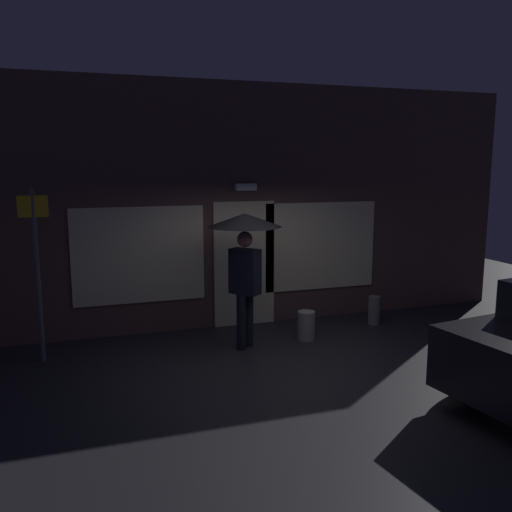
# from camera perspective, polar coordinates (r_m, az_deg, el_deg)

# --- Properties ---
(ground_plane) EXTENTS (18.00, 18.00, 0.00)m
(ground_plane) POSITION_cam_1_polar(r_m,az_deg,el_deg) (7.79, 3.62, -11.62)
(ground_plane) COLOR #26262B
(building_facade) EXTENTS (10.47, 0.48, 4.21)m
(building_facade) POSITION_cam_1_polar(r_m,az_deg,el_deg) (9.50, -1.59, 5.18)
(building_facade) COLOR brown
(building_facade) RESTS_ON ground
(person_with_umbrella) EXTENTS (1.13, 1.13, 2.10)m
(person_with_umbrella) POSITION_cam_1_polar(r_m,az_deg,el_deg) (8.16, -1.19, 1.55)
(person_with_umbrella) COLOR black
(person_with_umbrella) RESTS_ON ground
(street_sign_post) EXTENTS (0.40, 0.07, 2.50)m
(street_sign_post) POSITION_cam_1_polar(r_m,az_deg,el_deg) (8.20, -22.19, -0.96)
(street_sign_post) COLOR #595B60
(street_sign_post) RESTS_ON ground
(sidewalk_bollard) EXTENTS (0.29, 0.29, 0.47)m
(sidewalk_bollard) POSITION_cam_1_polar(r_m,az_deg,el_deg) (8.89, 5.33, -7.33)
(sidewalk_bollard) COLOR #9E998E
(sidewalk_bollard) RESTS_ON ground
(sidewalk_bollard_2) EXTENTS (0.21, 0.21, 0.51)m
(sidewalk_bollard_2) POSITION_cam_1_polar(r_m,az_deg,el_deg) (9.89, 12.40, -5.63)
(sidewalk_bollard_2) COLOR slate
(sidewalk_bollard_2) RESTS_ON ground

